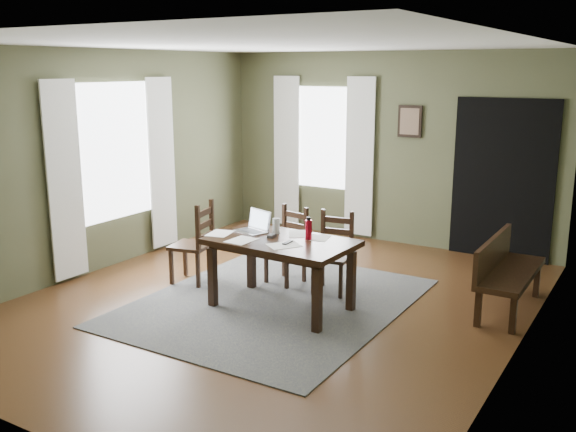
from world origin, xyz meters
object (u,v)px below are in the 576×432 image
Objects in this scene: dining_table at (281,248)px; chair_end at (195,244)px; chair_back_left at (288,246)px; chair_back_right at (333,253)px; water_bottle at (309,229)px; laptop at (255,226)px; bench at (504,267)px.

chair_end is (-1.29, 0.18, -0.18)m from dining_table.
chair_back_right is at bearing 8.08° from chair_back_left.
water_bottle is at bearing 76.22° from chair_end.
chair_end is 2.45× the size of laptop.
water_bottle reaches higher than chair_back_left.
chair_end is at bearing -166.24° from laptop.
chair_back_left is (0.91, 0.58, -0.04)m from chair_end.
dining_table is 0.81m from chair_back_right.
chair_back_right is 2.28× the size of laptop.
bench is 5.72× the size of water_bottle.
laptop is at bearing -145.07° from chair_back_right.
laptop is at bearing 75.06° from chair_end.
laptop reaches higher than dining_table.
chair_back_right is at bearing 60.20° from laptop.
bench is at bearing 94.39° from chair_end.
laptop is (-0.42, 0.14, 0.15)m from dining_table.
chair_back_right is at bearing 98.40° from chair_end.
chair_end is at bearing 178.45° from water_bottle.
chair_back_right is at bearing 103.06° from bench.
chair_end is 4.05× the size of water_bottle.
bench is at bearing 19.01° from chair_back_left.
chair_back_right is 0.66× the size of bench.
chair_back_right is 3.77× the size of water_bottle.
chair_back_right is (0.60, -0.02, 0.01)m from chair_back_left.
laptop is 0.66m from water_bottle.
chair_back_left is 0.98m from water_bottle.
laptop is (-2.41, -1.02, 0.35)m from bench.
bench is 2.06m from water_bottle.
chair_end is 0.71× the size of bench.
dining_table is 2.32m from bench.
chair_end is at bearing -137.80° from chair_back_left.
laptop reaches higher than chair_back_right.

